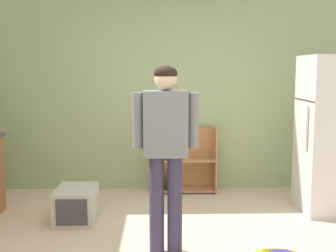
% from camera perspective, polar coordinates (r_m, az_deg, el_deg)
% --- Properties ---
extents(back_wall, '(5.20, 0.06, 2.70)m').
position_cam_1_polar(back_wall, '(5.78, -0.22, 4.84)').
color(back_wall, '#A0B681').
rests_on(back_wall, ground).
extents(refrigerator, '(0.73, 0.68, 1.78)m').
position_cam_1_polar(refrigerator, '(5.23, 21.07, -1.03)').
color(refrigerator, white).
rests_on(refrigerator, ground).
extents(bookshelf, '(0.80, 0.28, 0.85)m').
position_cam_1_polar(bookshelf, '(5.75, 1.85, -5.00)').
color(bookshelf, tan).
rests_on(bookshelf, ground).
extents(standing_person, '(0.57, 0.22, 1.66)m').
position_cam_1_polar(standing_person, '(3.72, -0.31, -2.27)').
color(standing_person, '#3A3554').
rests_on(standing_person, ground).
extents(pet_carrier, '(0.42, 0.55, 0.36)m').
position_cam_1_polar(pet_carrier, '(4.81, -12.03, -10.10)').
color(pet_carrier, beige).
rests_on(pet_carrier, ground).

